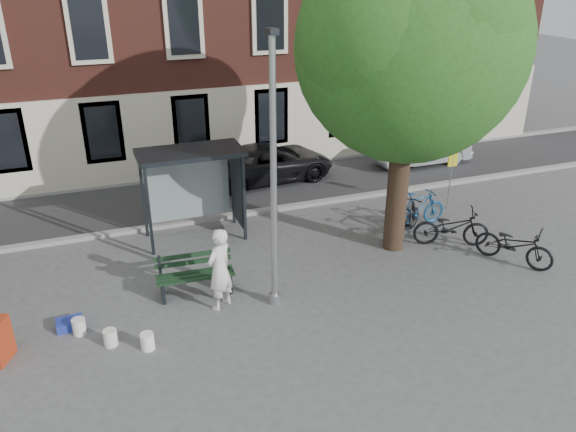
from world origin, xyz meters
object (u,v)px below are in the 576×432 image
(lamppost, at_px, (274,192))
(car_dark, at_px, (269,162))
(painter, at_px, (220,269))
(bike_a, at_px, (451,227))
(bench, at_px, (195,276))
(bike_c, at_px, (514,245))
(bike_b, at_px, (418,209))
(car_silver, at_px, (422,148))
(bike_d, at_px, (407,219))
(bus_shelter, at_px, (205,172))
(notice_sign, at_px, (452,170))

(lamppost, distance_m, car_dark, 8.42)
(painter, xyz_separation_m, bike_a, (6.76, 0.78, -0.44))
(bike_a, distance_m, car_dark, 7.36)
(bench, height_order, bike_c, bike_c)
(bike_b, bearing_deg, bike_c, -160.56)
(painter, xyz_separation_m, bike_c, (7.68, -0.67, -0.45))
(bike_b, xyz_separation_m, car_dark, (-2.89, 5.29, 0.10))
(painter, distance_m, bike_c, 7.72)
(bench, relative_size, bike_b, 1.01)
(car_dark, xyz_separation_m, car_silver, (6.12, -0.47, -0.01))
(bike_d, relative_size, car_dark, 0.37)
(bike_a, height_order, bike_c, bike_a)
(bus_shelter, distance_m, bike_d, 5.90)
(painter, bearing_deg, bike_c, 139.22)
(bike_c, distance_m, car_silver, 7.96)
(bike_b, height_order, bike_d, bike_b)
(bike_a, xyz_separation_m, car_silver, (3.06, 6.22, 0.10))
(bench, distance_m, car_dark, 7.82)
(bike_b, distance_m, bike_c, 3.05)
(painter, height_order, notice_sign, painter)
(bench, xyz_separation_m, car_dark, (4.11, 6.65, 0.23))
(lamppost, relative_size, car_silver, 1.56)
(painter, xyz_separation_m, car_dark, (3.69, 7.47, -0.33))
(bench, xyz_separation_m, bike_a, (7.18, -0.04, 0.11))
(bike_a, relative_size, notice_sign, 1.12)
(lamppost, bearing_deg, painter, 166.57)
(bike_c, bearing_deg, bus_shelter, 115.89)
(bike_d, bearing_deg, bus_shelter, 33.46)
(bike_a, relative_size, car_dark, 0.44)
(painter, bearing_deg, car_silver, 179.71)
(painter, xyz_separation_m, bike_b, (6.59, 2.18, -0.43))
(lamppost, relative_size, bus_shelter, 2.14)
(bike_b, distance_m, bike_d, 0.79)
(bike_a, relative_size, bike_b, 1.13)
(bike_d, bearing_deg, bike_c, -179.04)
(bench, bearing_deg, notice_sign, 18.00)
(bike_d, xyz_separation_m, car_dark, (-2.24, 5.74, 0.13))
(bus_shelter, height_order, bike_d, bus_shelter)
(lamppost, relative_size, car_dark, 1.29)
(painter, xyz_separation_m, bike_d, (5.93, 1.73, -0.45))
(lamppost, relative_size, painter, 3.11)
(bike_a, xyz_separation_m, bike_c, (0.92, -1.45, -0.01))
(car_silver, bearing_deg, bike_a, 152.46)
(car_dark, bearing_deg, bike_d, -163.83)
(bench, height_order, car_silver, car_silver)
(bike_d, bearing_deg, car_dark, -13.84)
(bike_c, distance_m, bike_d, 2.96)
(lamppost, bearing_deg, bike_c, -3.37)
(bench, xyz_separation_m, bike_c, (8.10, -1.49, 0.10))
(car_dark, bearing_deg, bench, 143.15)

